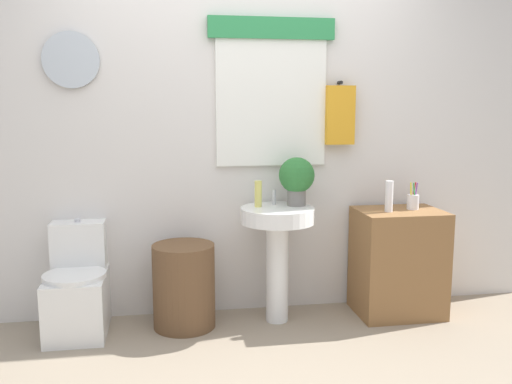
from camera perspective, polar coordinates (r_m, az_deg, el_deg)
back_wall at (r=3.82m, az=-2.00°, el=7.02°), size 4.40×0.18×2.60m
toilet at (r=3.75m, az=-17.82°, el=-9.59°), size 0.38×0.51×0.71m
laundry_hamper at (r=3.68m, az=-7.40°, el=-9.53°), size 0.40×0.40×0.55m
pedestal_sink at (r=3.66m, az=2.21°, el=-4.71°), size 0.48×0.48×0.77m
faucet at (r=3.73m, az=1.86°, el=-0.53°), size 0.03×0.03×0.10m
wooden_cabinet at (r=3.97m, az=14.36°, el=-6.98°), size 0.57×0.44×0.73m
soap_bottle at (r=3.63m, az=0.23°, el=-0.19°), size 0.05×0.05×0.17m
potted_plant at (r=3.68m, az=4.20°, el=1.48°), size 0.24×0.24×0.32m
lotion_bottle at (r=3.80m, az=13.50°, el=-0.44°), size 0.05×0.05×0.21m
toothbrush_cup at (r=3.94m, az=15.81°, el=-0.93°), size 0.08×0.08×0.19m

